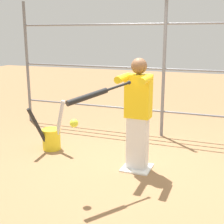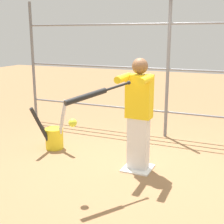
{
  "view_description": "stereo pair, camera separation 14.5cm",
  "coord_description": "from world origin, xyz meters",
  "views": [
    {
      "loc": [
        -1.16,
        4.0,
        1.87
      ],
      "look_at": [
        0.23,
        0.4,
        0.91
      ],
      "focal_mm": 50.0,
      "sensor_mm": 36.0,
      "label": 1
    },
    {
      "loc": [
        -1.29,
        3.94,
        1.87
      ],
      "look_at": [
        0.23,
        0.4,
        0.91
      ],
      "focal_mm": 50.0,
      "sensor_mm": 36.0,
      "label": 2
    }
  ],
  "objects": [
    {
      "name": "home_plate",
      "position": [
        0.0,
        0.0,
        0.01
      ],
      "size": [
        0.4,
        0.4,
        0.02
      ],
      "color": "white",
      "rests_on": "ground"
    },
    {
      "name": "bat_bucket",
      "position": [
        1.55,
        -0.21,
        0.22
      ],
      "size": [
        0.49,
        0.55,
        0.86
      ],
      "color": "yellow",
      "rests_on": "ground"
    },
    {
      "name": "ground_plane",
      "position": [
        0.0,
        0.0,
        0.0
      ],
      "size": [
        24.0,
        24.0,
        0.0
      ],
      "primitive_type": "plane",
      "color": "olive"
    },
    {
      "name": "fence_backstop",
      "position": [
        0.0,
        -1.6,
        1.26
      ],
      "size": [
        5.95,
        0.06,
        2.52
      ],
      "color": "slate",
      "rests_on": "ground"
    },
    {
      "name": "softball_in_flight",
      "position": [
        0.46,
        0.99,
        0.89
      ],
      "size": [
        0.1,
        0.1,
        0.1
      ],
      "color": "yellow"
    },
    {
      "name": "batter",
      "position": [
        0.0,
        0.02,
        0.85
      ],
      "size": [
        0.4,
        0.53,
        1.57
      ],
      "color": "silver",
      "rests_on": "ground"
    },
    {
      "name": "baseball_bat_swinging",
      "position": [
        0.27,
        0.87,
        1.21
      ],
      "size": [
        0.5,
        0.79,
        0.2
      ],
      "color": "black"
    }
  ]
}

